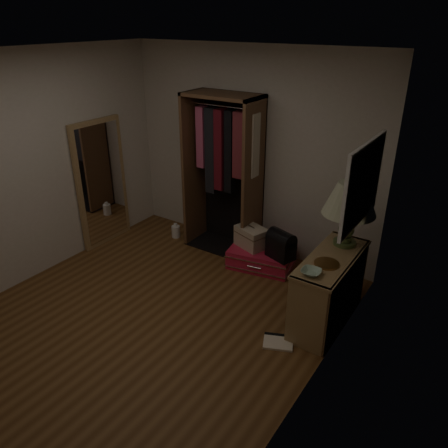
{
  "coord_description": "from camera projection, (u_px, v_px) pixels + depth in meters",
  "views": [
    {
      "loc": [
        2.71,
        -2.66,
        2.88
      ],
      "look_at": [
        0.3,
        0.95,
        0.8
      ],
      "focal_mm": 35.0,
      "sensor_mm": 36.0,
      "label": 1
    }
  ],
  "objects": [
    {
      "name": "ground",
      "position": [
        150.0,
        318.0,
        4.6
      ],
      "size": [
        4.0,
        4.0,
        0.0
      ],
      "primitive_type": "plane",
      "color": "brown",
      "rests_on": "ground"
    },
    {
      "name": "room_walls",
      "position": [
        148.0,
        184.0,
        3.94
      ],
      "size": [
        3.52,
        4.02,
        2.6
      ],
      "color": "beige",
      "rests_on": "ground"
    },
    {
      "name": "console_bookshelf",
      "position": [
        330.0,
        286.0,
        4.44
      ],
      "size": [
        0.42,
        1.12,
        0.75
      ],
      "color": "olive",
      "rests_on": "ground"
    },
    {
      "name": "open_wardrobe",
      "position": [
        226.0,
        162.0,
        5.51
      ],
      "size": [
        0.97,
        0.5,
        2.05
      ],
      "color": "brown",
      "rests_on": "ground"
    },
    {
      "name": "floor_mirror",
      "position": [
        102.0,
        183.0,
        5.83
      ],
      "size": [
        0.06,
        0.8,
        1.7
      ],
      "color": "#9D7A4C",
      "rests_on": "ground"
    },
    {
      "name": "pink_suitcase",
      "position": [
        262.0,
        257.0,
        5.52
      ],
      "size": [
        0.88,
        0.71,
        0.24
      ],
      "rotation": [
        0.0,
        0.0,
        0.19
      ],
      "color": "red",
      "rests_on": "ground"
    },
    {
      "name": "train_case",
      "position": [
        251.0,
        237.0,
        5.46
      ],
      "size": [
        0.45,
        0.38,
        0.28
      ],
      "rotation": [
        0.0,
        0.0,
        -0.32
      ],
      "color": "tan",
      "rests_on": "pink_suitcase"
    },
    {
      "name": "black_bag",
      "position": [
        281.0,
        244.0,
        5.19
      ],
      "size": [
        0.37,
        0.3,
        0.35
      ],
      "rotation": [
        0.0,
        0.0,
        -0.31
      ],
      "color": "black",
      "rests_on": "pink_suitcase"
    },
    {
      "name": "table_lamp",
      "position": [
        350.0,
        200.0,
        4.28
      ],
      "size": [
        0.56,
        0.56,
        0.67
      ],
      "rotation": [
        0.0,
        0.0,
        0.05
      ],
      "color": "#3D5026",
      "rests_on": "console_bookshelf"
    },
    {
      "name": "brass_tray",
      "position": [
        326.0,
        264.0,
        4.13
      ],
      "size": [
        0.31,
        0.31,
        0.01
      ],
      "rotation": [
        0.0,
        0.0,
        -0.4
      ],
      "color": "#A1733E",
      "rests_on": "console_bookshelf"
    },
    {
      "name": "ceramic_bowl",
      "position": [
        311.0,
        272.0,
        3.96
      ],
      "size": [
        0.2,
        0.2,
        0.04
      ],
      "primitive_type": "imported",
      "rotation": [
        0.0,
        0.0,
        0.09
      ],
      "color": "#9AB9A2",
      "rests_on": "console_bookshelf"
    },
    {
      "name": "white_jug",
      "position": [
        176.0,
        231.0,
        6.24
      ],
      "size": [
        0.13,
        0.13,
        0.21
      ],
      "rotation": [
        0.0,
        0.0,
        -0.12
      ],
      "color": "white",
      "rests_on": "ground"
    },
    {
      "name": "floor_book",
      "position": [
        278.0,
        341.0,
        4.25
      ],
      "size": [
        0.35,
        0.32,
        0.03
      ],
      "rotation": [
        0.0,
        0.0,
        0.41
      ],
      "color": "beige",
      "rests_on": "ground"
    }
  ]
}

